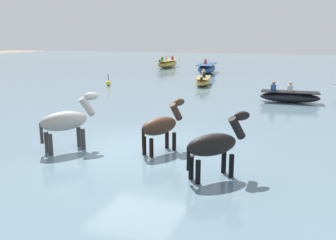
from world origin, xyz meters
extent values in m
plane|color=#756B56|center=(0.00, 0.00, 0.00)|extent=(120.00, 120.00, 0.00)
cube|color=slate|center=(0.00, 10.00, 0.16)|extent=(90.00, 90.00, 0.33)
ellipsoid|color=#382319|center=(0.73, -0.10, 1.09)|extent=(0.93, 1.30, 0.49)
cylinder|color=black|center=(0.79, 0.36, 0.42)|extent=(0.11, 0.11, 0.84)
cylinder|color=black|center=(1.05, 0.23, 0.42)|extent=(0.11, 0.11, 0.84)
cylinder|color=black|center=(0.41, -0.42, 0.42)|extent=(0.11, 0.11, 0.84)
cylinder|color=black|center=(0.67, -0.55, 0.42)|extent=(0.11, 0.11, 0.84)
cylinder|color=#382319|center=(1.02, 0.48, 1.40)|extent=(0.38, 0.49, 0.57)
ellipsoid|color=#382319|center=(1.07, 0.60, 1.66)|extent=(0.35, 0.46, 0.21)
cylinder|color=black|center=(0.47, -0.63, 0.86)|extent=(0.08, 0.08, 0.53)
ellipsoid|color=gray|center=(-1.85, -0.86, 1.19)|extent=(1.15, 1.38, 0.54)
cylinder|color=#31312F|center=(-1.71, -0.38, 0.46)|extent=(0.13, 0.13, 0.92)
cylinder|color=#31312F|center=(-1.45, -0.56, 0.46)|extent=(0.13, 0.13, 0.92)
cylinder|color=#31312F|center=(-2.25, -1.16, 0.46)|extent=(0.13, 0.13, 0.92)
cylinder|color=#31312F|center=(-1.98, -1.34, 0.46)|extent=(0.13, 0.13, 0.92)
cylinder|color=gray|center=(-1.44, -0.28, 1.53)|extent=(0.46, 0.53, 0.62)
ellipsoid|color=gray|center=(-1.37, -0.17, 1.81)|extent=(0.42, 0.49, 0.23)
cylinder|color=#31312F|center=(-2.21, -1.39, 0.94)|extent=(0.09, 0.09, 0.58)
ellipsoid|color=black|center=(2.53, -1.44, 1.12)|extent=(1.20, 1.22, 0.51)
cylinder|color=black|center=(2.73, -1.01, 0.43)|extent=(0.12, 0.12, 0.87)
cylinder|color=black|center=(2.95, -1.22, 0.43)|extent=(0.12, 0.12, 0.87)
cylinder|color=black|center=(2.10, -1.65, 0.43)|extent=(0.12, 0.12, 0.87)
cylinder|color=black|center=(2.32, -1.86, 0.43)|extent=(0.12, 0.12, 0.87)
cylinder|color=black|center=(2.99, -0.95, 1.44)|extent=(0.47, 0.48, 0.59)
ellipsoid|color=black|center=(3.08, -0.86, 1.71)|extent=(0.44, 0.44, 0.22)
cylinder|color=black|center=(2.10, -1.87, 0.89)|extent=(0.08, 0.08, 0.55)
ellipsoid|color=gold|center=(-8.24, 25.35, 0.67)|extent=(1.53, 3.97, 0.68)
cube|color=olive|center=(-8.24, 25.35, 1.03)|extent=(1.47, 3.81, 0.04)
cube|color=black|center=(-8.38, 23.49, 1.10)|extent=(0.17, 0.13, 0.18)
cube|color=red|center=(-8.10, 26.43, 1.20)|extent=(0.20, 0.27, 0.30)
sphere|color=beige|center=(-8.10, 26.43, 1.44)|extent=(0.18, 0.18, 0.18)
cube|color=white|center=(-8.39, 25.36, 1.20)|extent=(0.20, 0.27, 0.30)
sphere|color=tan|center=(-8.39, 25.36, 1.44)|extent=(0.18, 0.18, 0.18)
cube|color=#388E51|center=(-8.41, 24.27, 1.20)|extent=(0.20, 0.27, 0.30)
sphere|color=tan|center=(-8.41, 24.27, 1.44)|extent=(0.18, 0.18, 0.18)
ellipsoid|color=black|center=(3.93, 9.24, 0.57)|extent=(2.85, 1.00, 0.50)
cube|color=black|center=(3.93, 9.24, 0.84)|extent=(2.73, 0.96, 0.04)
cube|color=#3356A8|center=(3.14, 9.22, 1.01)|extent=(0.27, 0.19, 0.30)
sphere|color=#A37556|center=(3.14, 9.22, 1.25)|extent=(0.18, 0.18, 0.18)
cube|color=white|center=(3.92, 9.30, 1.01)|extent=(0.27, 0.19, 0.30)
sphere|color=tan|center=(3.92, 9.30, 1.25)|extent=(0.18, 0.18, 0.18)
ellipsoid|color=#28518E|center=(-3.17, 21.19, 0.71)|extent=(1.78, 4.30, 0.76)
cube|color=navy|center=(-3.17, 21.19, 1.11)|extent=(1.71, 4.13, 0.04)
cube|color=red|center=(-3.29, 21.18, 1.28)|extent=(0.20, 0.28, 0.30)
sphere|color=tan|center=(-3.29, 21.18, 1.52)|extent=(0.18, 0.18, 0.18)
ellipsoid|color=gold|center=(-1.58, 13.77, 0.57)|extent=(1.31, 2.77, 0.48)
cube|color=olive|center=(-1.58, 13.77, 0.83)|extent=(1.26, 2.66, 0.04)
cube|color=black|center=(-1.37, 12.51, 0.90)|extent=(0.18, 0.14, 0.18)
cube|color=white|center=(-1.78, 14.49, 1.00)|extent=(0.22, 0.29, 0.30)
sphere|color=#A37556|center=(-1.78, 14.49, 1.24)|extent=(0.18, 0.18, 0.18)
cube|color=#232328|center=(-1.52, 13.78, 1.00)|extent=(0.22, 0.29, 0.30)
sphere|color=tan|center=(-1.52, 13.78, 1.24)|extent=(0.18, 0.18, 0.18)
sphere|color=yellow|center=(-7.28, 11.44, 0.49)|extent=(0.33, 0.33, 0.33)
cylinder|color=black|center=(-7.28, 11.44, 0.87)|extent=(0.04, 0.04, 0.43)
camera|label=1|loc=(4.24, -9.12, 3.55)|focal=38.63mm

